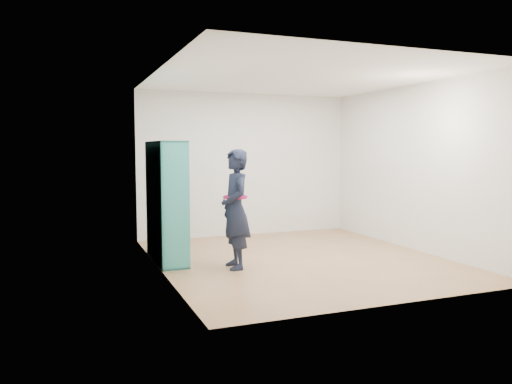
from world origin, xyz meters
name	(u,v)px	position (x,y,z in m)	size (l,w,h in m)	color
floor	(300,259)	(0.00, 0.00, 0.00)	(4.50, 4.50, 0.00)	#916742
ceiling	(301,77)	(0.00, 0.00, 2.60)	(4.50, 4.50, 0.00)	white
wall_left	(160,172)	(-2.00, 0.00, 1.30)	(0.02, 4.50, 2.60)	silver
wall_right	(415,168)	(2.00, 0.00, 1.30)	(0.02, 4.50, 2.60)	silver
wall_back	(246,165)	(0.00, 2.25, 1.30)	(4.00, 0.02, 2.60)	silver
wall_front	(399,178)	(0.00, -2.25, 1.30)	(4.00, 0.02, 2.60)	silver
bookshelf	(164,203)	(-1.83, 0.61, 0.84)	(0.37, 1.28, 1.70)	teal
person	(235,209)	(-1.04, -0.17, 0.80)	(0.40, 0.59, 1.59)	black
smartphone	(224,201)	(-1.17, -0.09, 0.90)	(0.01, 0.08, 0.12)	silver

